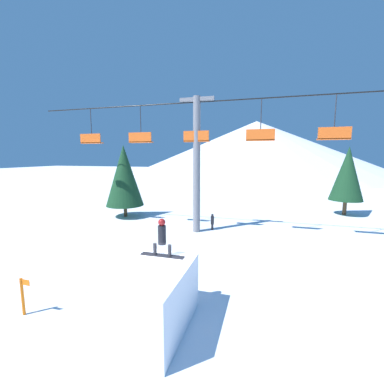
{
  "coord_description": "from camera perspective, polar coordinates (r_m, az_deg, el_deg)",
  "views": [
    {
      "loc": [
        3.34,
        -7.62,
        5.47
      ],
      "look_at": [
        -0.01,
        3.93,
        3.78
      ],
      "focal_mm": 24.0,
      "sensor_mm": 36.0,
      "label": 1
    }
  ],
  "objects": [
    {
      "name": "ground_plane",
      "position": [
        9.96,
        -6.94,
        -25.38
      ],
      "size": [
        220.0,
        220.0,
        0.0
      ],
      "primitive_type": "plane",
      "color": "white"
    },
    {
      "name": "mountain_ridge",
      "position": [
        81.41,
        14.02,
        9.5
      ],
      "size": [
        75.62,
        75.62,
        15.79
      ],
      "color": "silver",
      "rests_on": "ground_plane"
    },
    {
      "name": "snow_ramp",
      "position": [
        8.89,
        -9.06,
        -22.38
      ],
      "size": [
        2.22,
        3.29,
        1.98
      ],
      "color": "white",
      "rests_on": "ground_plane"
    },
    {
      "name": "snowboarder",
      "position": [
        9.14,
        -6.68,
        -10.02
      ],
      "size": [
        1.59,
        0.28,
        1.35
      ],
      "color": "black",
      "rests_on": "snow_ramp"
    },
    {
      "name": "chairlift",
      "position": [
        18.13,
        1.03,
        8.37
      ],
      "size": [
        25.14,
        0.51,
        9.5
      ],
      "color": "slate",
      "rests_on": "ground_plane"
    },
    {
      "name": "pine_tree_near",
      "position": [
        23.67,
        -14.84,
        3.55
      ],
      "size": [
        3.33,
        3.33,
        6.44
      ],
      "color": "#4C3823",
      "rests_on": "ground_plane"
    },
    {
      "name": "pine_tree_far",
      "position": [
        27.49,
        31.26,
        3.49
      ],
      "size": [
        2.88,
        2.88,
        6.34
      ],
      "color": "#4C3823",
      "rests_on": "ground_plane"
    },
    {
      "name": "trail_marker",
      "position": [
        11.15,
        -33.46,
        -18.6
      ],
      "size": [
        0.41,
        0.1,
        1.34
      ],
      "color": "orange",
      "rests_on": "ground_plane"
    },
    {
      "name": "distant_skier",
      "position": [
        19.19,
        4.55,
        -6.5
      ],
      "size": [
        0.24,
        0.24,
        1.23
      ],
      "color": "black",
      "rests_on": "ground_plane"
    }
  ]
}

